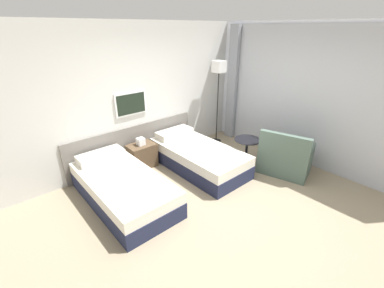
{
  "coord_description": "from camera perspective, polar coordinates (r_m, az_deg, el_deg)",
  "views": [
    {
      "loc": [
        -2.57,
        -2.24,
        2.58
      ],
      "look_at": [
        0.28,
        1.01,
        0.6
      ],
      "focal_mm": 24.0,
      "sensor_mm": 36.0,
      "label": 1
    }
  ],
  "objects": [
    {
      "name": "armchair",
      "position": [
        5.23,
        19.94,
        -3.11
      ],
      "size": [
        0.92,
        1.05,
        0.88
      ],
      "rotation": [
        0.0,
        0.0,
        1.85
      ],
      "color": "#4C6056",
      "rests_on": "ground_plane"
    },
    {
      "name": "ground_plane",
      "position": [
        4.28,
        6.23,
        -12.67
      ],
      "size": [
        16.0,
        16.0,
        0.0
      ],
      "primitive_type": "plane",
      "color": "gray"
    },
    {
      "name": "side_table",
      "position": [
        5.17,
        12.06,
        -0.73
      ],
      "size": [
        0.51,
        0.51,
        0.59
      ],
      "color": "black",
      "rests_on": "ground_plane"
    },
    {
      "name": "floor_lamp",
      "position": [
        5.93,
        5.97,
        15.11
      ],
      "size": [
        0.24,
        0.24,
        1.91
      ],
      "color": "black",
      "rests_on": "ground_plane"
    },
    {
      "name": "wall_window",
      "position": [
        5.49,
        24.66,
        9.32
      ],
      "size": [
        0.21,
        4.6,
        2.7
      ],
      "color": "white",
      "rests_on": "ground_plane"
    },
    {
      "name": "bed_near_window",
      "position": [
        5.1,
        1.24,
        -2.8
      ],
      "size": [
        0.98,
        2.0,
        0.58
      ],
      "color": "#1E233D",
      "rests_on": "ground_plane"
    },
    {
      "name": "nightstand",
      "position": [
        5.21,
        -11.06,
        -2.48
      ],
      "size": [
        0.52,
        0.37,
        0.62
      ],
      "color": "brown",
      "rests_on": "ground_plane"
    },
    {
      "name": "wall_headboard",
      "position": [
        5.23,
        -10.82,
        9.97
      ],
      "size": [
        10.0,
        0.1,
        2.7
      ],
      "color": "silver",
      "rests_on": "ground_plane"
    },
    {
      "name": "bed_near_door",
      "position": [
        4.32,
        -15.18,
        -9.29
      ],
      "size": [
        0.98,
        2.0,
        0.58
      ],
      "color": "#1E233D",
      "rests_on": "ground_plane"
    }
  ]
}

